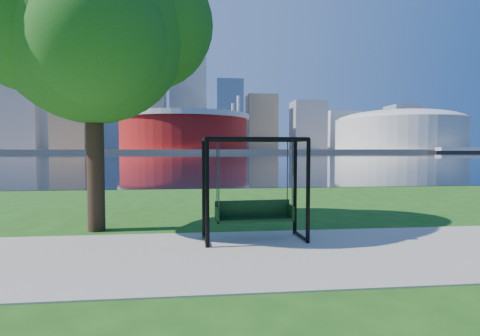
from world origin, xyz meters
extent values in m
plane|color=#1E5114|center=(0.00, 0.00, 0.00)|extent=(900.00, 900.00, 0.00)
cube|color=#9E937F|center=(0.00, -0.50, 0.01)|extent=(120.00, 4.00, 0.03)
cube|color=black|center=(0.00, 102.00, 0.01)|extent=(900.00, 180.00, 0.02)
cube|color=#937F60|center=(0.00, 306.00, 1.00)|extent=(900.00, 228.00, 2.00)
cylinder|color=maroon|center=(-10.00, 235.00, 13.00)|extent=(80.00, 80.00, 22.00)
cylinder|color=silver|center=(-10.00, 235.00, 22.50)|extent=(83.00, 83.00, 3.00)
cylinder|color=silver|center=(22.91, 254.00, 18.00)|extent=(2.00, 2.00, 32.00)
cylinder|color=silver|center=(-42.91, 254.00, 18.00)|extent=(2.00, 2.00, 32.00)
cylinder|color=silver|center=(-42.91, 216.00, 18.00)|extent=(2.00, 2.00, 32.00)
cylinder|color=silver|center=(22.91, 216.00, 18.00)|extent=(2.00, 2.00, 32.00)
cylinder|color=beige|center=(135.00, 235.00, 12.00)|extent=(84.00, 84.00, 20.00)
ellipsoid|color=beige|center=(135.00, 235.00, 21.00)|extent=(84.00, 84.00, 15.12)
cube|color=gray|center=(-140.00, 310.00, 33.00)|extent=(28.00, 28.00, 62.00)
cube|color=#998466|center=(-100.00, 300.00, 46.00)|extent=(26.00, 26.00, 88.00)
cube|color=slate|center=(-70.00, 325.00, 49.50)|extent=(30.00, 24.00, 95.00)
cube|color=gray|center=(-40.00, 305.00, 38.00)|extent=(24.00, 24.00, 72.00)
cube|color=silver|center=(-10.00, 335.00, 42.00)|extent=(32.00, 28.00, 80.00)
cube|color=slate|center=(25.00, 310.00, 31.00)|extent=(22.00, 22.00, 58.00)
cube|color=#998466|center=(55.00, 325.00, 26.00)|extent=(26.00, 26.00, 48.00)
cube|color=gray|center=(95.00, 315.00, 23.00)|extent=(28.00, 24.00, 42.00)
cube|color=silver|center=(135.00, 340.00, 20.00)|extent=(30.00, 26.00, 36.00)
cube|color=gray|center=(185.00, 320.00, 22.00)|extent=(24.00, 24.00, 40.00)
cube|color=#998466|center=(225.00, 335.00, 18.00)|extent=(26.00, 26.00, 32.00)
sphere|color=#998466|center=(-100.00, 300.00, 93.50)|extent=(10.00, 10.00, 10.00)
cylinder|color=black|center=(-0.48, 0.08, 1.16)|extent=(0.10, 0.10, 2.31)
cylinder|color=black|center=(1.73, 0.22, 1.16)|extent=(0.10, 0.10, 2.31)
cylinder|color=black|center=(-0.53, 0.98, 1.16)|extent=(0.10, 0.10, 2.31)
cylinder|color=black|center=(1.68, 1.12, 1.16)|extent=(0.10, 0.10, 2.31)
cylinder|color=black|center=(0.63, 0.15, 2.31)|extent=(2.21, 0.23, 0.09)
cylinder|color=black|center=(0.57, 1.05, 2.31)|extent=(2.21, 0.23, 0.09)
cylinder|color=black|center=(-0.50, 0.53, 2.31)|extent=(0.15, 0.91, 0.09)
cylinder|color=black|center=(-0.50, 0.53, 0.08)|extent=(0.13, 0.91, 0.07)
cylinder|color=black|center=(1.70, 0.67, 2.31)|extent=(0.15, 0.91, 0.09)
cylinder|color=black|center=(1.70, 0.67, 0.08)|extent=(0.13, 0.91, 0.07)
cube|color=black|center=(0.60, 0.60, 0.50)|extent=(1.79, 0.56, 0.06)
cube|color=black|center=(0.59, 0.80, 0.72)|extent=(1.76, 0.16, 0.38)
cube|color=black|center=(-0.25, 0.55, 0.64)|extent=(0.08, 0.45, 0.34)
cube|color=black|center=(1.45, 0.65, 0.64)|extent=(0.08, 0.45, 0.34)
cylinder|color=#2E2E33|center=(-0.22, 0.36, 1.53)|extent=(0.03, 0.03, 1.46)
cylinder|color=#2E2E33|center=(1.44, 0.47, 1.53)|extent=(0.03, 0.03, 1.46)
cylinder|color=#2E2E33|center=(-0.24, 0.73, 1.53)|extent=(0.03, 0.03, 1.46)
cylinder|color=#2E2E33|center=(1.42, 0.84, 1.53)|extent=(0.03, 0.03, 1.46)
cylinder|color=black|center=(-3.27, 2.15, 2.15)|extent=(0.43, 0.43, 4.30)
sphere|color=#215619|center=(-3.27, 2.15, 5.09)|extent=(4.69, 4.69, 4.69)
sphere|color=#215619|center=(-2.00, 2.74, 5.48)|extent=(3.52, 3.52, 3.52)
sphere|color=#215619|center=(-4.44, 1.76, 5.28)|extent=(3.72, 3.72, 3.72)
sphere|color=#215619|center=(-2.88, 1.08, 4.60)|extent=(3.13, 3.13, 3.13)
sphere|color=#215619|center=(-3.86, 3.32, 5.87)|extent=(3.33, 3.33, 3.33)
cube|color=black|center=(144.41, 186.76, 0.64)|extent=(31.60, 10.97, 1.24)
cube|color=beige|center=(144.41, 186.76, 2.19)|extent=(25.29, 8.88, 1.86)
camera|label=1|loc=(-0.64, -7.72, 2.10)|focal=28.00mm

